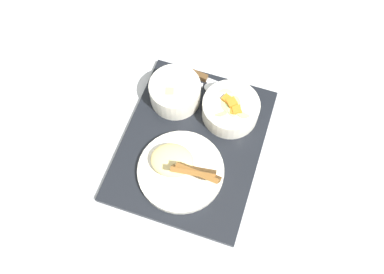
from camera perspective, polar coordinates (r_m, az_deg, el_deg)
ground_plane at (r=0.92m, az=0.00°, el=-1.19°), size 4.00×4.00×0.00m
serving_tray at (r=0.91m, az=0.00°, el=-1.01°), size 0.38×0.30×0.01m
bowl_salad at (r=0.92m, az=5.46°, el=4.02°), size 0.13×0.13×0.06m
bowl_soup at (r=0.93m, az=-2.40°, el=6.46°), size 0.12×0.12×0.06m
plate_main at (r=0.86m, az=-1.27°, el=-4.50°), size 0.19×0.19×0.09m
knife at (r=0.98m, az=1.14°, el=8.51°), size 0.03×0.18×0.01m
spoon at (r=0.97m, az=0.47°, el=7.40°), size 0.03×0.16×0.01m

